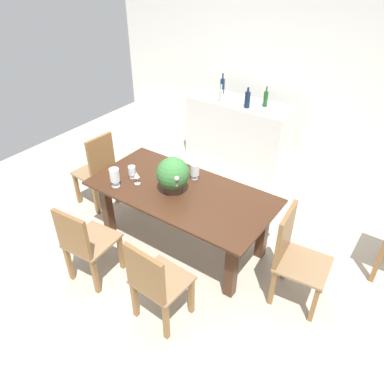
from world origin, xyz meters
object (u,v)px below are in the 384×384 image
at_px(flower_centerpiece, 173,175).
at_px(wine_glass, 137,175).
at_px(chair_near_right, 154,281).
at_px(wine_bottle_green, 266,99).
at_px(chair_foot_end, 293,253).
at_px(chair_near_left, 84,242).
at_px(crystal_vase_right, 132,171).
at_px(crystal_vase_left, 115,176).
at_px(chair_head_end, 98,169).
at_px(crystal_vase_center_near, 195,170).
at_px(wine_bottle_dark, 247,100).
at_px(dining_table, 181,201).
at_px(kitchen_counter, 238,132).
at_px(wine_bottle_tall, 221,96).
at_px(wine_bottle_clear, 222,86).

xyz_separation_m(flower_centerpiece, wine_glass, (-0.42, -0.11, -0.11)).
height_order(chair_near_right, wine_bottle_green, wine_bottle_green).
distance_m(chair_near_right, wine_bottle_green, 3.23).
bearing_deg(chair_near_right, chair_foot_end, -127.78).
xyz_separation_m(chair_near_left, crystal_vase_right, (-0.16, 0.90, 0.31)).
xyz_separation_m(crystal_vase_left, wine_glass, (0.16, 0.17, -0.03)).
relative_size(chair_head_end, crystal_vase_center_near, 5.46).
bearing_deg(crystal_vase_right, wine_bottle_dark, 81.15).
bearing_deg(crystal_vase_center_near, chair_near_right, -69.98).
bearing_deg(dining_table, chair_foot_end, -0.43).
xyz_separation_m(chair_near_left, kitchen_counter, (-0.02, 3.10, -0.03)).
height_order(chair_foot_end, wine_bottle_tall, wine_bottle_tall).
bearing_deg(wine_bottle_dark, chair_foot_end, -51.11).
relative_size(dining_table, chair_head_end, 1.94).
xyz_separation_m(chair_foot_end, chair_head_end, (-2.61, 0.00, 0.01)).
relative_size(dining_table, wine_bottle_tall, 7.71).
bearing_deg(crystal_vase_left, crystal_vase_right, 81.95).
bearing_deg(chair_near_left, kitchen_counter, -94.28).
distance_m(dining_table, chair_foot_end, 1.31).
relative_size(crystal_vase_center_near, crystal_vase_right, 1.31).
height_order(flower_centerpiece, crystal_vase_right, flower_centerpiece).
bearing_deg(wine_bottle_dark, kitchen_counter, 141.36).
distance_m(wine_glass, wine_bottle_tall, 2.12).
bearing_deg(crystal_vase_right, chair_foot_end, 2.88).
bearing_deg(wine_bottle_green, chair_head_end, -119.60).
relative_size(chair_near_right, crystal_vase_center_near, 4.91).
xyz_separation_m(chair_head_end, flower_centerpiece, (1.24, -0.05, 0.39)).
bearing_deg(chair_head_end, wine_bottle_green, 154.04).
height_order(dining_table, chair_near_right, chair_near_right).
bearing_deg(wine_bottle_tall, flower_centerpiece, -72.17).
height_order(dining_table, crystal_vase_right, crystal_vase_right).
xyz_separation_m(flower_centerpiece, wine_bottle_green, (-0.03, 2.20, 0.13)).
xyz_separation_m(dining_table, chair_near_right, (0.45, -1.00, -0.08)).
bearing_deg(crystal_vase_left, wine_bottle_clear, 95.29).
relative_size(chair_foot_end, wine_bottle_tall, 3.84).
bearing_deg(wine_bottle_clear, wine_bottle_green, -8.78).
relative_size(flower_centerpiece, crystal_vase_center_near, 2.09).
height_order(chair_near_left, crystal_vase_center_near, same).
bearing_deg(crystal_vase_center_near, wine_bottle_dark, 98.87).
distance_m(chair_foot_end, kitchen_counter, 2.75).
bearing_deg(chair_near_right, wine_glass, -39.02).
xyz_separation_m(wine_bottle_clear, wine_bottle_tall, (0.18, -0.33, -0.02)).
bearing_deg(crystal_vase_right, crystal_vase_left, -98.05).
bearing_deg(dining_table, chair_near_right, -65.91).
relative_size(wine_glass, kitchen_counter, 0.09).
height_order(crystal_vase_center_near, kitchen_counter, kitchen_counter).
xyz_separation_m(chair_near_left, wine_bottle_green, (0.36, 3.14, 0.56)).
distance_m(kitchen_counter, wine_bottle_clear, 0.75).
xyz_separation_m(chair_head_end, kitchen_counter, (0.85, 2.11, -0.08)).
bearing_deg(wine_glass, wine_bottle_tall, 96.10).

